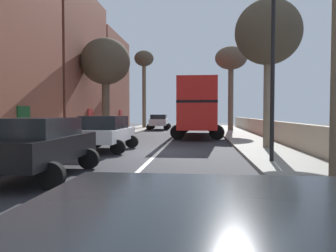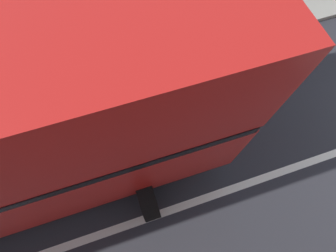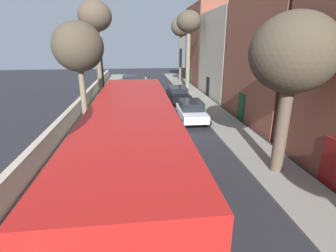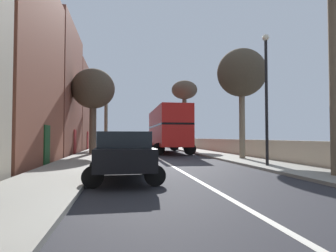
{
  "view_description": "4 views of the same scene",
  "coord_description": "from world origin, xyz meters",
  "views": [
    {
      "loc": [
        1.85,
        -14.89,
        1.76
      ],
      "look_at": [
        0.09,
        3.34,
        1.05
      ],
      "focal_mm": 35.29,
      "sensor_mm": 36.0,
      "label": 1
    },
    {
      "loc": [
        -0.4,
        6.7,
        5.51
      ],
      "look_at": [
        1.26,
        6.16,
        1.41
      ],
      "focal_mm": 26.84,
      "sensor_mm": 36.0,
      "label": 2
    },
    {
      "loc": [
        1.5,
        18.25,
        5.9
      ],
      "look_at": [
        -0.0,
        5.93,
        1.74
      ],
      "focal_mm": 26.97,
      "sensor_mm": 36.0,
      "label": 3
    },
    {
      "loc": [
        -2.57,
        -16.4,
        1.48
      ],
      "look_at": [
        1.15,
        6.82,
        2.35
      ],
      "focal_mm": 31.32,
      "sensor_mm": 36.0,
      "label": 4
    }
  ],
  "objects": []
}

